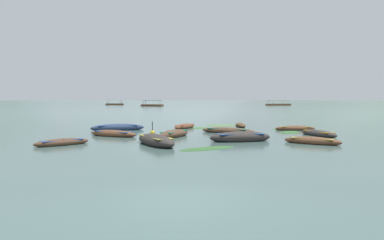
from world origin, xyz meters
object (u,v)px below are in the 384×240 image
object	(u,v)px
rowboat_2	(156,141)
rowboat_3	(118,128)
rowboat_1	(185,126)
rowboat_12	(240,137)
rowboat_8	(174,134)
ferry_0	(278,104)
mooring_buoy	(152,133)
rowboat_5	(62,142)
ferry_2	(152,105)
rowboat_0	(228,131)
rowboat_11	(319,134)
rowboat_6	(295,128)
rowboat_9	(113,134)
rowboat_4	(312,141)
ferry_1	(115,104)
rowboat_7	(240,125)

from	to	relation	value
rowboat_2	rowboat_3	size ratio (longest dim) A/B	0.95
rowboat_1	rowboat_12	bearing A→B (deg)	-73.91
rowboat_1	rowboat_8	bearing A→B (deg)	-100.32
ferry_0	mooring_buoy	world-z (taller)	ferry_0
rowboat_5	rowboat_2	bearing A→B (deg)	-3.34
ferry_2	rowboat_0	bearing A→B (deg)	-85.36
rowboat_5	rowboat_11	size ratio (longest dim) A/B	0.84
rowboat_2	rowboat_6	world-z (taller)	rowboat_2
rowboat_1	rowboat_3	world-z (taller)	rowboat_3
rowboat_8	rowboat_9	bearing A→B (deg)	171.74
rowboat_1	rowboat_5	world-z (taller)	rowboat_1
rowboat_11	ferry_0	size ratio (longest dim) A/B	0.31
rowboat_3	rowboat_8	size ratio (longest dim) A/B	1.29
rowboat_0	rowboat_9	distance (m)	8.91
rowboat_4	ferry_1	bearing A→B (deg)	102.07
ferry_0	ferry_2	distance (m)	58.87
rowboat_0	rowboat_11	world-z (taller)	rowboat_0
rowboat_2	rowboat_9	size ratio (longest dim) A/B	1.14
rowboat_2	rowboat_6	distance (m)	14.55
rowboat_7	rowboat_11	distance (m)	9.37
rowboat_2	rowboat_12	bearing A→B (deg)	12.36
rowboat_4	rowboat_8	distance (m)	9.39
rowboat_7	mooring_buoy	world-z (taller)	mooring_buoy
rowboat_2	rowboat_3	bearing A→B (deg)	109.60
rowboat_4	rowboat_7	distance (m)	12.87
rowboat_11	ferry_0	xyz separation A→B (m)	(42.11, 126.03, 0.28)
rowboat_3	ferry_0	size ratio (longest dim) A/B	0.40
rowboat_1	mooring_buoy	bearing A→B (deg)	-120.27
mooring_buoy	rowboat_11	bearing A→B (deg)	-11.51
rowboat_6	ferry_2	xyz separation A→B (m)	(-15.21, 107.63, 0.29)
rowboat_3	rowboat_6	size ratio (longest dim) A/B	1.34
rowboat_3	ferry_0	bearing A→B (deg)	64.47
rowboat_5	ferry_2	size ratio (longest dim) A/B	0.34
rowboat_7	rowboat_12	world-z (taller)	rowboat_12
rowboat_11	ferry_2	world-z (taller)	ferry_2
rowboat_2	mooring_buoy	bearing A→B (deg)	93.23
rowboat_7	ferry_1	size ratio (longest dim) A/B	0.36
rowboat_0	rowboat_3	world-z (taller)	rowboat_3
rowboat_3	rowboat_7	xyz separation A→B (m)	(11.49, 2.69, -0.06)
rowboat_7	mooring_buoy	size ratio (longest dim) A/B	2.91
rowboat_3	rowboat_7	size ratio (longest dim) A/B	1.54
rowboat_0	rowboat_4	distance (m)	7.89
rowboat_0	rowboat_11	xyz separation A→B (m)	(6.22, -2.71, -0.01)
rowboat_12	ferry_0	xyz separation A→B (m)	(48.59, 128.61, 0.20)
rowboat_4	ferry_1	size ratio (longest dim) A/B	0.38
rowboat_6	rowboat_12	world-z (taller)	rowboat_12
rowboat_3	rowboat_12	size ratio (longest dim) A/B	1.14
rowboat_2	ferry_0	bearing A→B (deg)	67.43
rowboat_2	mooring_buoy	distance (m)	6.25
rowboat_12	rowboat_7	bearing A→B (deg)	76.41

